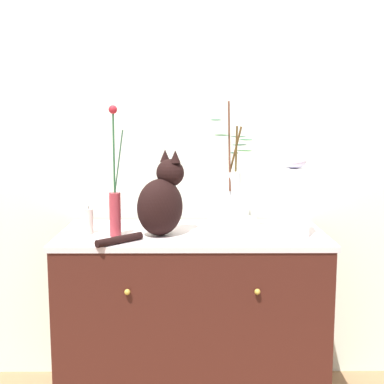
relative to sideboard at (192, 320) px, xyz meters
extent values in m
cube|color=silver|center=(0.00, 0.35, 0.89)|extent=(4.40, 0.08, 2.60)
cube|color=#3C1912|center=(0.00, 0.00, -0.01)|extent=(1.15, 0.54, 0.80)
cube|color=beige|center=(0.00, 0.00, 0.40)|extent=(1.18, 0.55, 0.02)
sphere|color=#B79338|center=(-0.26, -0.28, 0.23)|extent=(0.02, 0.02, 0.02)
sphere|color=#B79338|center=(0.26, -0.28, 0.23)|extent=(0.02, 0.02, 0.02)
ellipsoid|color=black|center=(-0.14, -0.07, 0.54)|extent=(0.27, 0.27, 0.25)
sphere|color=black|center=(-0.10, -0.02, 0.68)|extent=(0.12, 0.12, 0.12)
cone|color=black|center=(-0.12, 0.00, 0.75)|extent=(0.05, 0.05, 0.05)
cone|color=black|center=(-0.07, -0.05, 0.75)|extent=(0.05, 0.05, 0.05)
cylinder|color=black|center=(-0.30, -0.21, 0.43)|extent=(0.18, 0.17, 0.03)
cylinder|color=maroon|center=(-0.33, -0.08, 0.51)|extent=(0.05, 0.05, 0.19)
cylinder|color=#24532E|center=(-0.33, -0.08, 0.77)|extent=(0.01, 0.01, 0.33)
sphere|color=#AA1C26|center=(-0.33, -0.08, 0.95)|extent=(0.04, 0.04, 0.04)
cylinder|color=#2A4E35|center=(-0.31, -0.08, 0.73)|extent=(0.04, 0.01, 0.26)
cylinder|color=white|center=(0.18, 0.01, 0.44)|extent=(0.22, 0.22, 0.06)
cylinder|color=silver|center=(0.18, 0.01, 0.58)|extent=(0.08, 0.08, 0.21)
cylinder|color=#553121|center=(0.16, 0.01, 0.80)|extent=(0.01, 0.09, 0.39)
ellipsoid|color=#215827|center=(0.13, 0.02, 0.84)|extent=(0.08, 0.06, 0.01)
ellipsoid|color=#1E4E31|center=(0.10, 0.00, 0.91)|extent=(0.07, 0.08, 0.01)
cylinder|color=#553919|center=(0.18, 0.02, 0.74)|extent=(0.07, 0.03, 0.28)
ellipsoid|color=#1C4C34|center=(0.19, 0.06, 0.76)|extent=(0.04, 0.07, 0.01)
ellipsoid|color=#224930|center=(0.21, 0.06, 0.80)|extent=(0.07, 0.04, 0.01)
ellipsoid|color=#294D35|center=(0.21, 0.08, 0.83)|extent=(0.07, 0.05, 0.01)
cylinder|color=#533F1C|center=(0.19, 0.01, 0.74)|extent=(0.01, 0.07, 0.28)
ellipsoid|color=#2B5C28|center=(0.23, 0.01, 0.77)|extent=(0.08, 0.07, 0.01)
ellipsoid|color=#285C36|center=(0.24, 0.00, 0.82)|extent=(0.07, 0.08, 0.01)
cube|color=white|center=(0.43, -0.07, 0.56)|extent=(0.12, 0.12, 0.29)
ellipsoid|color=white|center=(0.43, -0.07, 0.74)|extent=(0.10, 0.10, 0.06)
sphere|color=white|center=(0.43, -0.07, 0.78)|extent=(0.02, 0.02, 0.02)
cylinder|color=#C0B0A3|center=(-0.45, -0.03, 0.47)|extent=(0.04, 0.04, 0.11)
cylinder|color=black|center=(-0.45, -0.03, 0.53)|extent=(0.00, 0.00, 0.01)
camera|label=1|loc=(-0.01, -2.25, 0.92)|focal=48.10mm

